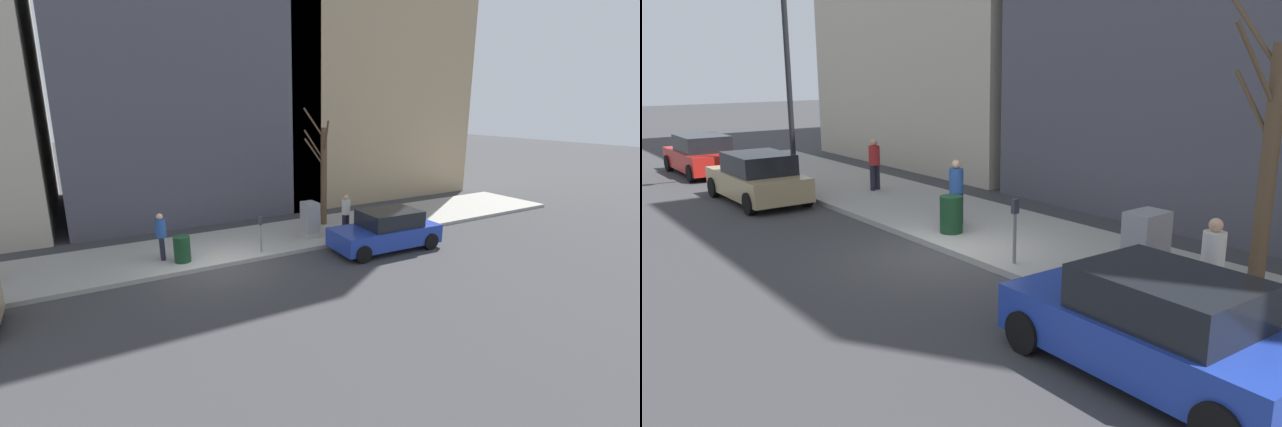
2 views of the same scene
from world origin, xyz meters
The scene contains 10 objects.
ground_plane centered at (0.00, 0.00, 0.00)m, with size 120.00×120.00×0.00m, color #38383A.
sidewalk centered at (2.00, 0.00, 0.07)m, with size 4.00×36.00×0.15m, color #9E9B93.
parked_car_blue centered at (-1.19, -6.13, 0.74)m, with size 2.03×4.25×1.52m.
parking_meter centered at (0.45, -1.64, 0.98)m, with size 0.14×0.10×1.35m.
utility_box centered at (1.30, -4.16, 0.85)m, with size 0.83×0.61×1.43m.
bare_tree centered at (2.60, -5.54, 2.49)m, with size 2.01×1.14×5.15m.
trash_bin centered at (0.90, 1.08, 0.60)m, with size 0.56×0.56×0.90m, color #14381E.
pedestrian_near_meter centered at (0.93, -5.66, 1.09)m, with size 0.36×0.39×1.66m.
pedestrian_midblock centered at (1.48, 1.63, 1.09)m, with size 0.40×0.36×1.66m.
office_block_center centered at (11.30, -1.31, 7.87)m, with size 11.59×11.59×15.73m, color #4C4C56.
Camera 1 is at (-13.57, 3.89, 5.45)m, focal length 24.00 mm.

